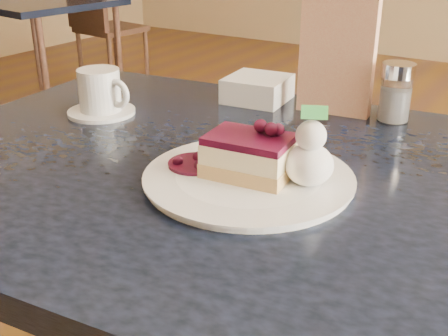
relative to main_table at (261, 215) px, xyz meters
The scene contains 10 objects.
main_table is the anchor object (origin of this frame).
dessert_plate 0.11m from the main_table, 83.64° to the right, with size 0.32×0.32×0.01m, color white.
cheesecake_slice 0.14m from the main_table, 83.64° to the right, with size 0.14×0.11×0.06m.
whipped_cream 0.16m from the main_table, 18.84° to the right, with size 0.07×0.07×0.06m.
berry_sauce 0.15m from the main_table, 140.74° to the right, with size 0.09×0.09×0.01m, color #400E1E.
coffee_set 0.45m from the main_table, behind, with size 0.15×0.14×0.09m.
menu_card 0.39m from the main_table, 93.23° to the left, with size 0.15×0.03×0.24m, color beige.
sugar_shaker 0.39m from the main_table, 73.40° to the left, with size 0.06×0.06×0.12m.
napkin_stack 0.40m from the main_table, 120.86° to the left, with size 0.13×0.13×0.05m, color white.
bg_table_far_left 3.17m from the main_table, 146.99° to the left, with size 1.06×1.77×1.18m.
Camera 1 is at (0.60, -0.32, 1.18)m, focal length 45.00 mm.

